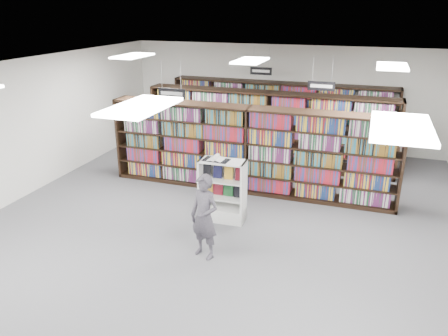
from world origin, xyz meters
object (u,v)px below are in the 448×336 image
(endcap_display, at_px, (223,199))
(bookshelf_row_near, at_px, (248,150))
(open_book, at_px, (216,159))
(shopper, at_px, (204,217))

(endcap_display, bearing_deg, bookshelf_row_near, 85.46)
(open_book, height_order, shopper, shopper)
(bookshelf_row_near, relative_size, endcap_display, 5.22)
(shopper, bearing_deg, open_book, 120.59)
(bookshelf_row_near, bearing_deg, endcap_display, -92.69)
(endcap_display, bearing_deg, open_book, -158.74)
(endcap_display, relative_size, open_book, 2.42)
(endcap_display, bearing_deg, shopper, -85.34)
(bookshelf_row_near, height_order, endcap_display, bookshelf_row_near)
(open_book, bearing_deg, bookshelf_row_near, 86.26)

